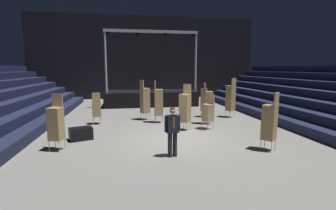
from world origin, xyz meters
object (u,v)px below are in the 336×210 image
Objects in this scene: stage_riser at (151,97)px; chair_stack_rear_centre at (208,103)px; chair_stack_front_right at (159,102)px; chair_stack_aisle_right at (205,102)px; chair_stack_mid_right at (208,112)px; chair_stack_front_left at (185,107)px; chair_stack_rear_right at (96,108)px; equipment_road_case at (81,134)px; chair_stack_mid_left at (270,122)px; chair_stack_aisle_left at (231,98)px; man_with_tie at (173,129)px; chair_stack_mid_centre at (56,123)px; chair_stack_rear_left at (145,100)px.

stage_riser is 7.77m from chair_stack_rear_centre.
chair_stack_front_right is 3.23m from chair_stack_aisle_right.
chair_stack_front_right is 1.35× the size of chair_stack_mid_right.
chair_stack_front_left is 1.30× the size of chair_stack_rear_right.
chair_stack_front_left is 1.30× the size of chair_stack_mid_right.
chair_stack_rear_centre is 2.47× the size of equipment_road_case.
chair_stack_mid_left is 4.62m from chair_stack_rear_centre.
chair_stack_aisle_left is (4.51, 0.79, 0.04)m from chair_stack_front_right.
chair_stack_aisle_right is (1.97, 2.97, -0.21)m from chair_stack_front_left.
stage_riser reaches higher than chair_stack_rear_centre.
man_with_tie is 4.24m from chair_stack_mid_centre.
chair_stack_front_right is at bearing 83.61° from chair_stack_mid_left.
chair_stack_mid_centre is 0.89× the size of chair_stack_rear_left.
chair_stack_rear_right is (-4.36, 2.04, -0.25)m from chair_stack_front_left.
man_with_tie is 0.83× the size of chair_stack_mid_centre.
chair_stack_aisle_left is at bearing -4.20° from chair_stack_rear_right.
chair_stack_front_left reaches higher than chair_stack_aisle_right.
chair_stack_mid_centre is at bearing -60.73° from chair_stack_rear_left.
chair_stack_rear_centre reaches higher than man_with_tie.
chair_stack_front_left and chair_stack_rear_centre have the same top height.
chair_stack_rear_left reaches higher than man_with_tie.
chair_stack_aisle_right is (3.70, 0.21, -0.25)m from chair_stack_rear_left.
stage_riser is 3.27× the size of chair_stack_rear_centre.
chair_stack_aisle_right is (7.26, 5.17, -0.13)m from chair_stack_mid_centre.
chair_stack_front_right is at bearing 159.76° from chair_stack_aisle_left.
chair_stack_rear_right is 5.96m from chair_stack_rear_centre.
chair_stack_front_left is at bearing -84.43° from stage_riser.
chair_stack_rear_left is (-2.88, 2.77, 0.29)m from chair_stack_mid_right.
stage_riser is 6.19m from chair_stack_aisle_right.
chair_stack_rear_centre is 1.94m from chair_stack_aisle_right.
stage_riser is 12.35m from chair_stack_mid_left.
chair_stack_aisle_left is (7.83, 0.61, 0.34)m from chair_stack_rear_right.
chair_stack_front_left is 1.04× the size of chair_stack_mid_left.
chair_stack_rear_centre is (3.24, -1.66, -0.04)m from chair_stack_rear_left.
chair_stack_aisle_left reaches higher than man_with_tie.
chair_stack_aisle_left is at bearing 137.75° from chair_stack_rear_centre.
chair_stack_front_left is 4.82m from chair_stack_rear_right.
chair_stack_rear_right is at bearing 45.42° from chair_stack_mid_right.
chair_stack_mid_left is (3.35, -5.31, -0.08)m from chair_stack_front_right.
chair_stack_mid_right is at bearing -138.40° from chair_stack_front_left.
chair_stack_front_left is 2.13m from chair_stack_front_right.
chair_stack_aisle_left is at bearing -100.58° from chair_stack_front_left.
man_with_tie is 0.71× the size of chair_stack_aisle_left.
chair_stack_mid_left reaches higher than chair_stack_rear_right.
chair_stack_front_right is at bearing -103.73° from man_with_tie.
stage_riser is 10.16m from equipment_road_case.
chair_stack_mid_centre is 1.14× the size of chair_stack_aisle_right.
chair_stack_aisle_right is at bearing -39.64° from chair_stack_mid_right.
chair_stack_mid_centre is (-6.45, -2.19, 0.17)m from chair_stack_mid_right.
chair_stack_front_left is 1.87m from chair_stack_rear_centre.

